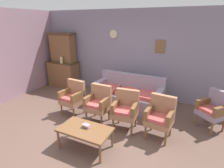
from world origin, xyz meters
name	(u,v)px	position (x,y,z in m)	size (l,w,h in m)	color
ground_plane	(87,135)	(0.00, 0.00, 0.00)	(7.68, 7.68, 0.00)	brown
wall_back_with_decor	(131,54)	(0.00, 2.63, 1.35)	(6.40, 0.09, 2.70)	gray
side_cabinet	(64,74)	(-2.51, 2.25, 0.47)	(1.16, 0.55, 0.93)	brown
cabinet_upper_hutch	(63,47)	(-2.51, 2.33, 1.45)	(0.99, 0.38, 1.03)	brown
vase_on_cabinet	(61,60)	(-2.39, 2.06, 1.04)	(0.11, 0.11, 0.23)	#C2C077
floral_couch	(128,95)	(0.28, 1.71, 0.33)	(1.97, 0.86, 0.90)	gray
armchair_row_middle	(73,96)	(-0.84, 0.65, 0.50)	(0.56, 0.53, 0.90)	#9E6B4C
armchair_near_couch_end	(99,102)	(-0.06, 0.63, 0.50)	(0.53, 0.50, 0.90)	#9E6B4C
armchair_by_doorway	(126,108)	(0.64, 0.62, 0.50)	(0.57, 0.54, 0.90)	#9E6B4C
armchair_near_cabinet	(160,116)	(1.40, 0.63, 0.50)	(0.56, 0.53, 0.90)	#9E6B4C
wingback_chair_by_fireplace	(214,108)	(2.41, 1.47, 0.50)	(0.71, 0.71, 0.90)	gray
coffee_table	(85,131)	(0.20, -0.35, 0.38)	(1.00, 0.56, 0.42)	brown
book_stack_on_table	(86,126)	(0.20, -0.30, 0.45)	(0.15, 0.09, 0.06)	gray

